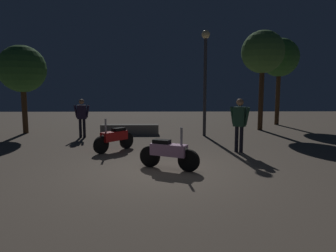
{
  "coord_description": "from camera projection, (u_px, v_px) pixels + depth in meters",
  "views": [
    {
      "loc": [
        0.08,
        -7.35,
        2.05
      ],
      "look_at": [
        0.24,
        1.16,
        1.0
      ],
      "focal_mm": 31.99,
      "sensor_mm": 36.0,
      "label": 1
    }
  ],
  "objects": [
    {
      "name": "planter_wall_low",
      "position": [
        130.0,
        129.0,
        13.64
      ],
      "size": [
        2.61,
        0.5,
        0.45
      ],
      "color": "gray",
      "rests_on": "ground_plane"
    },
    {
      "name": "tree_center_bg",
      "position": [
        22.0,
        69.0,
        13.66
      ],
      "size": [
        2.13,
        2.13,
        4.04
      ],
      "color": "#4C331E",
      "rests_on": "ground_plane"
    },
    {
      "name": "motorcycle_pink_foreground",
      "position": [
        169.0,
        153.0,
        7.66
      ],
      "size": [
        1.53,
        0.82,
        1.11
      ],
      "rotation": [
        0.0,
        0.0,
        -0.46
      ],
      "color": "black",
      "rests_on": "ground_plane"
    },
    {
      "name": "person_bystander_far",
      "position": [
        82.0,
        115.0,
        12.67
      ],
      "size": [
        0.67,
        0.28,
        1.63
      ],
      "rotation": [
        0.0,
        0.0,
        1.68
      ],
      "color": "black",
      "rests_on": "ground_plane"
    },
    {
      "name": "tree_left_bg",
      "position": [
        279.0,
        58.0,
        16.91
      ],
      "size": [
        2.15,
        2.15,
        4.91
      ],
      "color": "#4C331E",
      "rests_on": "ground_plane"
    },
    {
      "name": "tree_right_bg",
      "position": [
        263.0,
        53.0,
        14.65
      ],
      "size": [
        2.08,
        2.08,
        4.9
      ],
      "color": "#4C331E",
      "rests_on": "ground_plane"
    },
    {
      "name": "ground_plane",
      "position": [
        159.0,
        171.0,
        7.54
      ],
      "size": [
        40.0,
        40.0,
        0.0
      ],
      "primitive_type": "plane",
      "color": "#756656"
    },
    {
      "name": "streetlamp_near",
      "position": [
        205.0,
        69.0,
        12.89
      ],
      "size": [
        0.36,
        0.36,
        4.54
      ],
      "color": "#38383D",
      "rests_on": "ground_plane"
    },
    {
      "name": "motorcycle_red_parked_left",
      "position": [
        114.0,
        138.0,
        9.92
      ],
      "size": [
        1.14,
        1.34,
        1.11
      ],
      "rotation": [
        0.0,
        0.0,
        4.02
      ],
      "color": "black",
      "rests_on": "ground_plane"
    },
    {
      "name": "person_rider_beside",
      "position": [
        239.0,
        120.0,
        9.66
      ],
      "size": [
        0.61,
        0.44,
        1.75
      ],
      "rotation": [
        0.0,
        0.0,
        0.99
      ],
      "color": "black",
      "rests_on": "ground_plane"
    }
  ]
}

